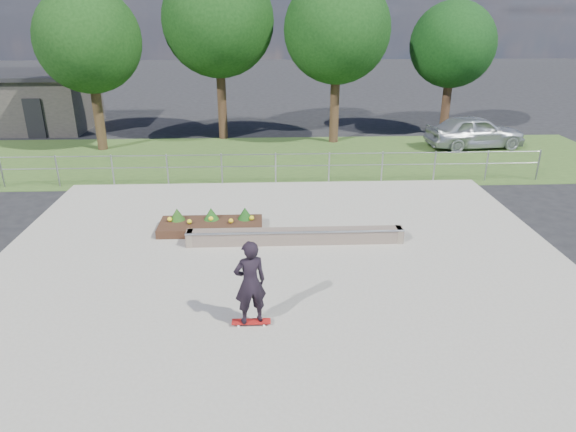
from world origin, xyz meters
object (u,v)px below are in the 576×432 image
object	(u,v)px
grind_ledge	(295,236)
planter_bed	(211,224)
skateboarder	(250,283)
parked_car	(475,132)

from	to	relation	value
grind_ledge	planter_bed	bearing A→B (deg)	156.85
planter_bed	skateboarder	xyz separation A→B (m)	(1.30, -4.98, 0.79)
grind_ledge	skateboarder	distance (m)	4.18
grind_ledge	parked_car	bearing A→B (deg)	49.20
grind_ledge	planter_bed	size ratio (longest dim) A/B	2.00
planter_bed	parked_car	world-z (taller)	parked_car
planter_bed	parked_car	bearing A→B (deg)	39.49
parked_car	grind_ledge	bearing A→B (deg)	132.70
grind_ledge	parked_car	xyz separation A→B (m)	(9.08, 10.52, 0.51)
grind_ledge	planter_bed	world-z (taller)	planter_bed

